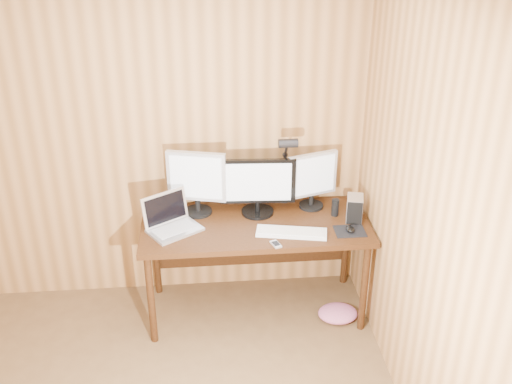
{
  "coord_description": "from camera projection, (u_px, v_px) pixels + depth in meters",
  "views": [
    {
      "loc": [
        0.6,
        -2.01,
        2.84
      ],
      "look_at": [
        0.93,
        1.58,
        1.02
      ],
      "focal_mm": 42.0,
      "sensor_mm": 36.0,
      "label": 1
    }
  ],
  "objects": [
    {
      "name": "mouse",
      "position": [
        350.0,
        229.0,
        4.09
      ],
      "size": [
        0.08,
        0.11,
        0.03
      ],
      "primitive_type": "ellipsoid",
      "rotation": [
        0.0,
        0.0,
        -0.13
      ],
      "color": "black",
      "rests_on": "mousepad"
    },
    {
      "name": "hard_drive",
      "position": [
        355.0,
        208.0,
        4.22
      ],
      "size": [
        0.14,
        0.18,
        0.18
      ],
      "rotation": [
        0.0,
        0.0,
        -0.24
      ],
      "color": "silver",
      "rests_on": "desk"
    },
    {
      "name": "desk",
      "position": [
        254.0,
        233.0,
        4.33
      ],
      "size": [
        1.6,
        0.7,
        0.75
      ],
      "color": "#341A0A",
      "rests_on": "floor"
    },
    {
      "name": "monitor_left",
      "position": [
        197.0,
        181.0,
        4.23
      ],
      "size": [
        0.42,
        0.2,
        0.47
      ],
      "rotation": [
        0.0,
        0.0,
        -0.25
      ],
      "color": "black",
      "rests_on": "desk"
    },
    {
      "name": "phone",
      "position": [
        276.0,
        244.0,
        3.94
      ],
      "size": [
        0.08,
        0.11,
        0.01
      ],
      "rotation": [
        0.0,
        0.0,
        0.34
      ],
      "color": "silver",
      "rests_on": "desk"
    },
    {
      "name": "desk_lamp",
      "position": [
        286.0,
        161.0,
        4.27
      ],
      "size": [
        0.14,
        0.19,
        0.59
      ],
      "rotation": [
        0.0,
        0.0,
        -0.24
      ],
      "color": "black",
      "rests_on": "desk"
    },
    {
      "name": "fabric_pile",
      "position": [
        338.0,
        313.0,
        4.42
      ],
      "size": [
        0.32,
        0.27,
        0.09
      ],
      "primitive_type": null,
      "rotation": [
        0.0,
        0.0,
        -0.11
      ],
      "color": "#CE638A",
      "rests_on": "floor"
    },
    {
      "name": "mousepad",
      "position": [
        350.0,
        231.0,
        4.1
      ],
      "size": [
        0.21,
        0.17,
        0.0
      ],
      "primitive_type": "cube",
      "rotation": [
        0.0,
        0.0,
        -0.0
      ],
      "color": "black",
      "rests_on": "desk"
    },
    {
      "name": "keyboard",
      "position": [
        291.0,
        232.0,
        4.07
      ],
      "size": [
        0.5,
        0.24,
        0.02
      ],
      "rotation": [
        0.0,
        0.0,
        -0.2
      ],
      "color": "white",
      "rests_on": "desk"
    },
    {
      "name": "monitor_right",
      "position": [
        312.0,
        179.0,
        4.32
      ],
      "size": [
        0.37,
        0.18,
        0.43
      ],
      "rotation": [
        0.0,
        0.0,
        0.31
      ],
      "color": "black",
      "rests_on": "desk"
    },
    {
      "name": "speaker",
      "position": [
        335.0,
        208.0,
        4.28
      ],
      "size": [
        0.05,
        0.05,
        0.13
      ],
      "primitive_type": "cylinder",
      "color": "black",
      "rests_on": "desk"
    },
    {
      "name": "laptop",
      "position": [
        171.0,
        221.0,
        4.11
      ],
      "size": [
        0.43,
        0.41,
        0.24
      ],
      "rotation": [
        0.0,
        0.0,
        0.58
      ],
      "color": "silver",
      "rests_on": "desk"
    },
    {
      "name": "monitor_center",
      "position": [
        258.0,
        186.0,
        4.24
      ],
      "size": [
        0.54,
        0.24,
        0.42
      ],
      "rotation": [
        0.0,
        0.0,
        -0.06
      ],
      "color": "black",
      "rests_on": "desk"
    },
    {
      "name": "room_shell",
      "position": [
        66.0,
        324.0,
        2.46
      ],
      "size": [
        4.0,
        4.0,
        4.0
      ],
      "color": "brown",
      "rests_on": "ground"
    }
  ]
}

